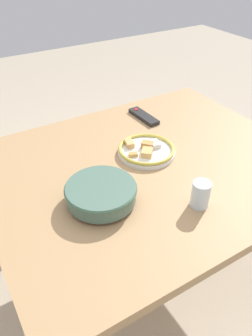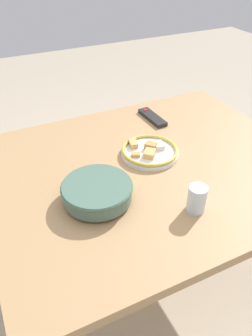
{
  "view_description": "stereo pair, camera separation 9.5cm",
  "coord_description": "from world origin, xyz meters",
  "px_view_note": "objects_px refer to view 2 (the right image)",
  "views": [
    {
      "loc": [
        -0.65,
        -0.9,
        1.51
      ],
      "look_at": [
        -0.12,
        -0.02,
        0.75
      ],
      "focal_mm": 35.0,
      "sensor_mm": 36.0,
      "label": 1
    },
    {
      "loc": [
        -0.57,
        -0.95,
        1.51
      ],
      "look_at": [
        -0.12,
        -0.02,
        0.75
      ],
      "focal_mm": 35.0,
      "sensor_mm": 36.0,
      "label": 2
    }
  ],
  "objects_px": {
    "tv_remote": "(152,117)",
    "drinking_glass": "(197,199)",
    "noodle_bowl": "(97,191)",
    "food_plate": "(150,151)"
  },
  "relations": [
    {
      "from": "food_plate",
      "to": "tv_remote",
      "type": "height_order",
      "value": "food_plate"
    },
    {
      "from": "noodle_bowl",
      "to": "tv_remote",
      "type": "xyz_separation_m",
      "value": [
        0.48,
        0.45,
        -0.03
      ]
    },
    {
      "from": "noodle_bowl",
      "to": "food_plate",
      "type": "distance_m",
      "value": 0.36
    },
    {
      "from": "noodle_bowl",
      "to": "tv_remote",
      "type": "bearing_deg",
      "value": 43.14
    },
    {
      "from": "drinking_glass",
      "to": "noodle_bowl",
      "type": "bearing_deg",
      "value": 146.05
    },
    {
      "from": "food_plate",
      "to": "tv_remote",
      "type": "distance_m",
      "value": 0.32
    },
    {
      "from": "tv_remote",
      "to": "drinking_glass",
      "type": "xyz_separation_m",
      "value": [
        -0.19,
        -0.64,
        0.04
      ]
    },
    {
      "from": "food_plate",
      "to": "drinking_glass",
      "type": "distance_m",
      "value": 0.37
    },
    {
      "from": "drinking_glass",
      "to": "food_plate",
      "type": "bearing_deg",
      "value": 86.39
    },
    {
      "from": "tv_remote",
      "to": "drinking_glass",
      "type": "bearing_deg",
      "value": -108.87
    }
  ]
}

